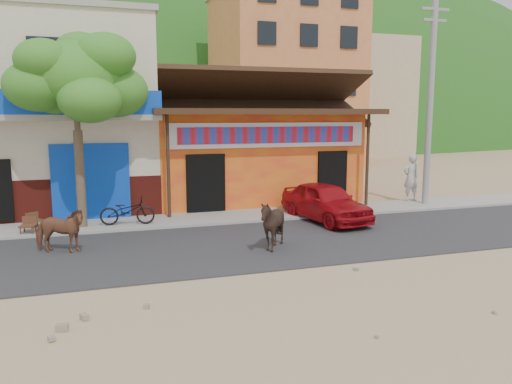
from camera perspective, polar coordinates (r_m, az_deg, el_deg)
ground at (r=11.78m, az=3.47°, el=-8.97°), size 120.00×120.00×0.00m
road at (r=14.04m, az=-0.24°, el=-5.92°), size 60.00×5.00×0.04m
sidewalk at (r=17.31m, az=-3.74°, el=-2.96°), size 60.00×2.00×0.12m
dance_club at (r=21.40m, az=-1.19°, el=4.05°), size 8.00×6.00×3.60m
cafe_building at (r=20.49m, az=-21.95°, el=7.96°), size 7.00×6.00×7.00m
apartment_front at (r=36.92m, az=3.10°, el=12.60°), size 9.00×9.00×12.00m
apartment_rear at (r=46.10m, az=11.05°, el=10.47°), size 8.00×8.00×10.00m
hillside at (r=80.98m, az=-15.29°, el=14.54°), size 100.00×40.00×24.00m
tree at (r=16.25m, az=-19.72°, el=6.66°), size 3.00×3.00×6.00m
utility_pole at (r=20.53m, az=19.29°, el=9.83°), size 0.24×0.24×8.00m
cow_tan at (r=13.90m, az=-21.56°, el=-4.12°), size 1.52×1.05×1.18m
cow_dark at (r=13.20m, az=1.86°, el=-3.75°), size 1.42×1.31×1.36m
red_car at (r=16.95m, az=7.93°, el=-1.10°), size 2.13×4.03×1.31m
scooter at (r=16.37m, az=-14.50°, el=-2.10°), size 1.76×0.80×0.89m
pedestrian at (r=21.13m, az=17.29°, el=1.58°), size 0.70×0.48×1.89m
cafe_chair_left at (r=16.19m, az=-24.67°, el=-2.77°), size 0.49×0.49×0.89m
cafe_chair_right at (r=16.93m, az=-23.97°, el=-2.29°), size 0.56×0.56×0.86m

